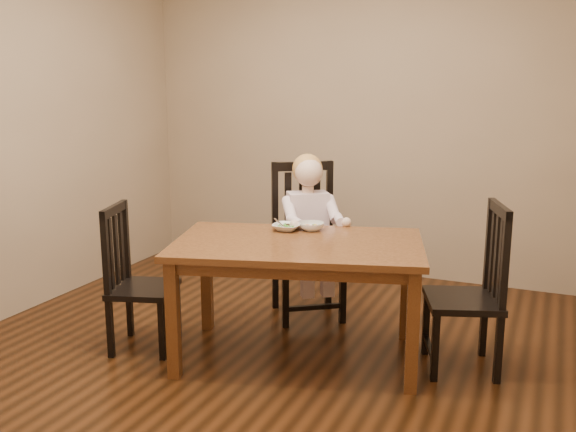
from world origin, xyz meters
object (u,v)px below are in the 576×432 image
at_px(chair_child, 306,243).
at_px(chair_left, 136,281).
at_px(dining_table, 298,255).
at_px(chair_right, 472,291).
at_px(toddler, 308,222).
at_px(bowl_peas, 287,227).
at_px(bowl_veg, 312,226).

height_order(chair_child, chair_left, chair_child).
bearing_deg(chair_child, dining_table, 73.04).
distance_m(chair_right, toddler, 1.30).
bearing_deg(toddler, dining_table, 71.74).
bearing_deg(bowl_peas, chair_left, -148.95).
relative_size(chair_left, chair_right, 0.93).
relative_size(toddler, bowl_peas, 3.64).
xyz_separation_m(chair_child, toddler, (0.03, -0.05, 0.17)).
xyz_separation_m(bowl_peas, bowl_veg, (0.15, 0.07, 0.00)).
bearing_deg(chair_right, bowl_peas, 72.01).
distance_m(chair_left, bowl_veg, 1.17).
bearing_deg(chair_child, chair_right, 123.94).
height_order(chair_left, toddler, toddler).
relative_size(chair_left, toddler, 1.45).
height_order(bowl_peas, bowl_veg, bowl_veg).
height_order(chair_left, bowl_peas, chair_left).
distance_m(dining_table, chair_left, 1.05).
bearing_deg(dining_table, bowl_peas, 126.93).
xyz_separation_m(chair_child, chair_right, (1.23, -0.48, -0.05)).
distance_m(dining_table, chair_child, 0.78).
distance_m(chair_child, bowl_peas, 0.56).
relative_size(chair_right, toddler, 1.56).
relative_size(chair_left, bowl_peas, 5.26).
relative_size(chair_child, chair_left, 1.19).
bearing_deg(bowl_peas, toddler, 93.69).
distance_m(dining_table, toddler, 0.72).
height_order(chair_right, bowl_veg, chair_right).
xyz_separation_m(dining_table, chair_left, (-1.00, -0.27, -0.21)).
bearing_deg(toddler, chair_left, 15.56).
distance_m(chair_child, bowl_veg, 0.54).
bearing_deg(chair_right, bowl_veg, 68.35).
relative_size(bowl_peas, bowl_veg, 1.10).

